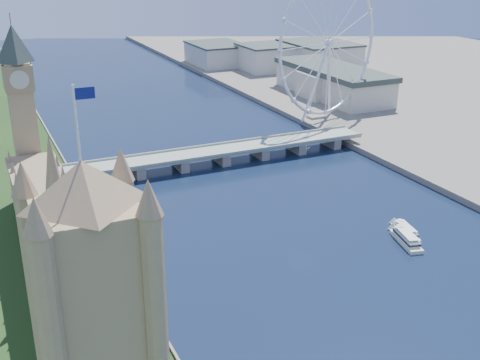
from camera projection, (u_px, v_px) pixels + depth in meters
victoria_tower at (99, 340)px, 140.52m from camera, size 28.16×28.16×112.00m
parliament_range at (63, 257)px, 253.63m from camera, size 24.00×200.00×70.00m
big_ben at (20, 93)px, 327.78m from camera, size 20.02×20.02×110.00m
westminster_bridge at (221, 154)px, 418.04m from camera, size 220.00×22.00×9.50m
london_eye at (329, 44)px, 489.64m from camera, size 113.60×39.12×124.30m
county_hall at (331, 99)px, 598.94m from camera, size 54.00×144.00×35.00m
city_skyline at (160, 70)px, 649.94m from camera, size 505.00×280.00×32.00m
tour_boat_near at (406, 243)px, 305.71m from camera, size 14.10×29.66×6.34m
tour_boat_far at (405, 235)px, 314.79m from camera, size 11.43×26.03×5.54m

